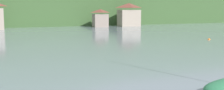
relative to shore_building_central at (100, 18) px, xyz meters
name	(u,v)px	position (x,y,z in m)	size (l,w,h in m)	color
shore_building_central	(100,18)	(0.00, 0.00, 0.00)	(4.88, 3.39, 5.81)	gray
shore_building_eastcentral	(129,15)	(10.64, 0.73, 1.00)	(7.31, 4.93, 7.86)	gray
mooring_buoy_near	(209,40)	(6.79, -43.28, -2.82)	(0.48, 0.48, 0.48)	orange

